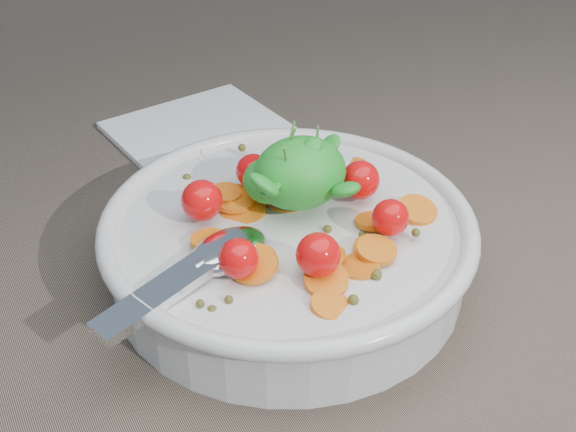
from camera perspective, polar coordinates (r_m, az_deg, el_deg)
name	(u,v)px	position (r m, az deg, el deg)	size (l,w,h in m)	color
ground	(303,296)	(0.52, 1.18, -6.36)	(6.00, 6.00, 0.00)	#726251
bowl	(288,241)	(0.52, -0.01, -2.02)	(0.29, 0.27, 0.11)	silver
napkin	(199,130)	(0.73, -7.02, 6.76)	(0.16, 0.14, 0.01)	white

